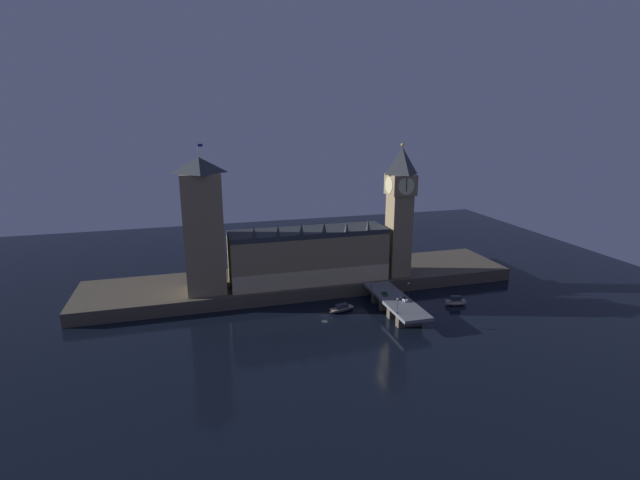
# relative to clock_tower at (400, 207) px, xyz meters

# --- Properties ---
(ground_plane) EXTENTS (400.00, 400.00, 0.00)m
(ground_plane) POSITION_rel_clock_tower_xyz_m (-47.20, -26.80, -41.91)
(ground_plane) COLOR black
(embankment) EXTENTS (220.00, 42.00, 6.29)m
(embankment) POSITION_rel_clock_tower_xyz_m (-47.20, 12.20, -38.77)
(embankment) COLOR #4C4438
(embankment) RESTS_ON ground_plane
(parliament_hall) EXTENTS (77.96, 21.36, 31.38)m
(parliament_hall) POSITION_rel_clock_tower_xyz_m (-46.52, 4.20, -22.59)
(parliament_hall) COLOR #8E7A56
(parliament_hall) RESTS_ON embankment
(clock_tower) EXTENTS (13.01, 13.12, 67.41)m
(clock_tower) POSITION_rel_clock_tower_xyz_m (0.00, 0.00, 0.00)
(clock_tower) COLOR #8E7A56
(clock_tower) RESTS_ON embankment
(victoria_tower) EXTENTS (17.94, 17.94, 68.65)m
(victoria_tower) POSITION_rel_clock_tower_xyz_m (-96.53, 3.49, -4.17)
(victoria_tower) COLOR #8E7A56
(victoria_tower) RESTS_ON embankment
(bridge) EXTENTS (13.06, 46.00, 6.71)m
(bridge) POSITION_rel_clock_tower_xyz_m (-15.23, -31.80, -37.49)
(bridge) COLOR slate
(bridge) RESTS_ON ground_plane
(car_northbound_lead) EXTENTS (2.03, 4.18, 1.30)m
(car_northbound_lead) POSITION_rel_clock_tower_xyz_m (-18.11, -26.20, -34.59)
(car_northbound_lead) COLOR #235633
(car_northbound_lead) RESTS_ON bridge
(car_southbound_lead) EXTENTS (1.95, 4.69, 1.45)m
(car_southbound_lead) POSITION_rel_clock_tower_xyz_m (-12.36, -34.43, -34.52)
(car_southbound_lead) COLOR white
(car_southbound_lead) RESTS_ON bridge
(pedestrian_mid_walk) EXTENTS (0.38, 0.38, 1.62)m
(pedestrian_mid_walk) POSITION_rel_clock_tower_xyz_m (-9.49, -28.19, -34.35)
(pedestrian_mid_walk) COLOR black
(pedestrian_mid_walk) RESTS_ON bridge
(pedestrian_far_rail) EXTENTS (0.38, 0.38, 1.79)m
(pedestrian_far_rail) POSITION_rel_clock_tower_xyz_m (-20.98, -16.81, -34.25)
(pedestrian_far_rail) COLOR black
(pedestrian_far_rail) RESTS_ON bridge
(street_lamp_near) EXTENTS (1.34, 0.60, 6.91)m
(street_lamp_near) POSITION_rel_clock_tower_xyz_m (-21.38, -46.52, -30.88)
(street_lamp_near) COLOR #2D3333
(street_lamp_near) RESTS_ON bridge
(street_lamp_mid) EXTENTS (1.34, 0.60, 7.24)m
(street_lamp_mid) POSITION_rel_clock_tower_xyz_m (-9.09, -31.80, -30.68)
(street_lamp_mid) COLOR #2D3333
(street_lamp_mid) RESTS_ON bridge
(boat_upstream) EXTENTS (13.36, 7.07, 3.52)m
(boat_upstream) POSITION_rel_clock_tower_xyz_m (-38.13, -23.87, -40.62)
(boat_upstream) COLOR #28282D
(boat_upstream) RESTS_ON ground_plane
(boat_downstream) EXTENTS (10.92, 5.50, 4.55)m
(boat_downstream) POSITION_rel_clock_tower_xyz_m (16.02, -31.42, -40.25)
(boat_downstream) COLOR #B2A893
(boat_downstream) RESTS_ON ground_plane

